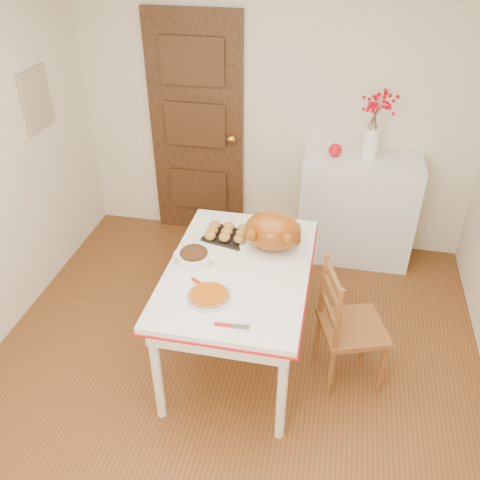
% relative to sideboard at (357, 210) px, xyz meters
% --- Properties ---
extents(floor, '(3.50, 4.00, 0.00)m').
position_rel_sideboard_xyz_m(floor, '(-0.79, -1.78, -0.49)').
color(floor, '#602D13').
rests_on(floor, ground).
extents(wall_back, '(3.50, 0.00, 2.50)m').
position_rel_sideboard_xyz_m(wall_back, '(-0.79, 0.22, 0.76)').
color(wall_back, beige).
rests_on(wall_back, ground).
extents(door_back, '(0.85, 0.06, 2.06)m').
position_rel_sideboard_xyz_m(door_back, '(-1.49, 0.19, 0.54)').
color(door_back, black).
rests_on(door_back, ground).
extents(photo_board, '(0.03, 0.35, 0.45)m').
position_rel_sideboard_xyz_m(photo_board, '(-2.52, -0.58, 1.01)').
color(photo_board, tan).
rests_on(photo_board, ground).
extents(sideboard, '(0.98, 0.44, 0.98)m').
position_rel_sideboard_xyz_m(sideboard, '(0.00, 0.00, 0.00)').
color(sideboard, silver).
rests_on(sideboard, floor).
extents(kitchen_table, '(0.92, 1.35, 0.81)m').
position_rel_sideboard_xyz_m(kitchen_table, '(-0.76, -1.45, -0.09)').
color(kitchen_table, white).
rests_on(kitchen_table, floor).
extents(chair_oak, '(0.51, 0.51, 0.91)m').
position_rel_sideboard_xyz_m(chair_oak, '(0.01, -1.46, -0.03)').
color(chair_oak, brown).
rests_on(chair_oak, floor).
extents(berry_vase, '(0.28, 0.28, 0.55)m').
position_rel_sideboard_xyz_m(berry_vase, '(0.03, 0.00, 0.77)').
color(berry_vase, white).
rests_on(berry_vase, sideboard).
extents(apple, '(0.11, 0.11, 0.11)m').
position_rel_sideboard_xyz_m(apple, '(-0.24, 0.00, 0.54)').
color(apple, red).
rests_on(apple, sideboard).
extents(turkey_platter, '(0.52, 0.47, 0.28)m').
position_rel_sideboard_xyz_m(turkey_platter, '(-0.58, -1.22, 0.46)').
color(turkey_platter, '#95410C').
rests_on(turkey_platter, kitchen_table).
extents(pumpkin_pie, '(0.28, 0.28, 0.05)m').
position_rel_sideboard_xyz_m(pumpkin_pie, '(-0.87, -1.79, 0.34)').
color(pumpkin_pie, '#AC4A09').
rests_on(pumpkin_pie, kitchen_table).
extents(stuffing_dish, '(0.32, 0.28, 0.10)m').
position_rel_sideboard_xyz_m(stuffing_dish, '(-1.05, -1.46, 0.37)').
color(stuffing_dish, '#48250F').
rests_on(stuffing_dish, kitchen_table).
extents(rolls_tray, '(0.34, 0.30, 0.08)m').
position_rel_sideboard_xyz_m(rolls_tray, '(-0.91, -1.13, 0.36)').
color(rolls_tray, '#C08129').
rests_on(rolls_tray, kitchen_table).
extents(pie_server, '(0.20, 0.07, 0.01)m').
position_rel_sideboard_xyz_m(pie_server, '(-0.69, -1.99, 0.32)').
color(pie_server, silver).
rests_on(pie_server, kitchen_table).
extents(carving_knife, '(0.26, 0.20, 0.01)m').
position_rel_sideboard_xyz_m(carving_knife, '(-0.91, -1.70, 0.32)').
color(carving_knife, silver).
rests_on(carving_knife, kitchen_table).
extents(drinking_glass, '(0.06, 0.06, 0.10)m').
position_rel_sideboard_xyz_m(drinking_glass, '(-0.72, -0.94, 0.37)').
color(drinking_glass, white).
rests_on(drinking_glass, kitchen_table).
extents(shaker_pair, '(0.09, 0.05, 0.08)m').
position_rel_sideboard_xyz_m(shaker_pair, '(-0.46, -0.99, 0.36)').
color(shaker_pair, white).
rests_on(shaker_pair, kitchen_table).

